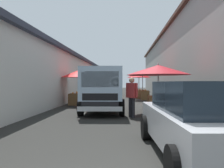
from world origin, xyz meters
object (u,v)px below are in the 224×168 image
Objects in this scene: fruit_stall_mid_lane at (143,78)px; fruit_stall_far_left at (78,77)px; fruit_stall_near_right at (158,73)px; hatchback_car at (202,119)px; delivery_truck at (102,91)px; plastic_stool at (180,104)px; vendor_in_shade at (132,94)px; fruit_stall_far_right at (105,79)px; fruit_stall_near_left at (139,79)px; vendor_by_crates at (94,88)px.

fruit_stall_mid_lane is 1.06× the size of fruit_stall_far_left.
fruit_stall_mid_lane is 0.86× the size of fruit_stall_near_right.
hatchback_car is 0.80× the size of delivery_truck.
fruit_stall_mid_lane is at bearing 12.24° from plastic_stool.
vendor_in_shade is at bearing 173.01° from fruit_stall_mid_lane.
vendor_in_shade is (-12.67, -2.28, -0.77)m from fruit_stall_far_right.
fruit_stall_far_right is 1.64× the size of vendor_in_shade.
fruit_stall_near_right is at bearing 141.40° from plastic_stool.
fruit_stall_near_left is 7.76m from fruit_stall_far_left.
fruit_stall_mid_lane reaches higher than vendor_in_shade.
plastic_stool is at bearing -154.14° from fruit_stall_far_right.
fruit_stall_near_right is (-11.65, -3.47, 0.12)m from fruit_stall_far_right.
vendor_in_shade is 3.77m from plastic_stool.
fruit_stall_far_left is 1.40× the size of vendor_in_shade.
vendor_by_crates is 1.04× the size of vendor_in_shade.
fruit_stall_near_left reaches higher than vendor_in_shade.
delivery_truck is (-10.42, 2.25, -0.72)m from fruit_stall_near_left.
fruit_stall_near_right reaches higher than fruit_stall_far_right.
vendor_in_shade is at bearing 136.76° from plastic_stool.
fruit_stall_near_right is at bearing -178.54° from fruit_stall_near_left.
fruit_stall_far_right reaches higher than vendor_by_crates.
fruit_stall_far_left reaches higher than hatchback_car.
vendor_by_crates is at bearing 26.87° from fruit_stall_near_right.
fruit_stall_near_left is at bearing 10.54° from plastic_stool.
fruit_stall_near_right is (-3.85, -4.44, 0.09)m from fruit_stall_far_left.
vendor_in_shade is 3.75× the size of plastic_stool.
fruit_stall_near_right is (-8.21, -0.06, 0.01)m from fruit_stall_mid_lane.
fruit_stall_far_right is 11.74m from delivery_truck.
delivery_truck is 3.06× the size of vendor_in_shade.
fruit_stall_far_left reaches higher than vendor_in_shade.
vendor_by_crates reaches higher than vendor_in_shade.
fruit_stall_mid_lane is 9.33m from vendor_in_shade.
delivery_truck is at bearing 114.00° from plastic_stool.
plastic_stool is at bearing -169.46° from fruit_stall_near_left.
fruit_stall_near_left reaches higher than fruit_stall_mid_lane.
delivery_truck reaches higher than vendor_by_crates.
fruit_stall_near_right is 9.02m from vendor_by_crates.
fruit_stall_far_right is 11.15m from plastic_stool.
fruit_stall_mid_lane is at bearing -87.11° from vendor_by_crates.
fruit_stall_far_left is at bearing 26.42° from delivery_truck.
vendor_in_shade is (-9.22, 1.13, -0.88)m from fruit_stall_mid_lane.
fruit_stall_mid_lane is 1.49× the size of vendor_in_shade.
fruit_stall_near_right reaches higher than delivery_truck.
fruit_stall_near_left reaches higher than hatchback_car.
vendor_in_shade is (-1.01, 1.19, -0.89)m from fruit_stall_near_right.
fruit_stall_mid_lane is 1.03× the size of fruit_stall_near_left.
delivery_truck reaches higher than plastic_stool.
vendor_by_crates is 9.47m from vendor_in_shade.
fruit_stall_far_left is 1.35× the size of vendor_by_crates.
fruit_stall_near_left reaches higher than fruit_stall_near_right.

